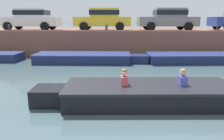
{
  "coord_description": "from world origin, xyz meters",
  "views": [
    {
      "loc": [
        -0.01,
        -1.44,
        2.46
      ],
      "look_at": [
        -0.23,
        4.47,
        1.08
      ],
      "focal_mm": 35.0,
      "sensor_mm": 36.0,
      "label": 1
    }
  ],
  "objects_px": {
    "boat_moored_east_navy": "(197,58)",
    "car_centre_grey": "(168,18)",
    "boat_moored_central_navy": "(88,58)",
    "mooring_bollard_east": "(217,28)",
    "motorboat_passing": "(141,94)",
    "mooring_bollard_mid": "(106,28)",
    "car_leftmost_white": "(31,18)",
    "car_left_inner_yellow": "(103,18)",
    "mooring_bollard_west": "(9,28)"
  },
  "relations": [
    {
      "from": "motorboat_passing",
      "to": "mooring_bollard_east",
      "type": "relative_size",
      "value": 13.6
    },
    {
      "from": "car_leftmost_white",
      "to": "mooring_bollard_east",
      "type": "distance_m",
      "value": 12.86
    },
    {
      "from": "boat_moored_east_navy",
      "to": "car_left_inner_yellow",
      "type": "relative_size",
      "value": 1.54
    },
    {
      "from": "car_leftmost_white",
      "to": "mooring_bollard_mid",
      "type": "relative_size",
      "value": 9.57
    },
    {
      "from": "boat_moored_central_navy",
      "to": "mooring_bollard_east",
      "type": "xyz_separation_m",
      "value": [
        8.11,
        1.99,
        1.65
      ]
    },
    {
      "from": "boat_moored_east_navy",
      "to": "car_leftmost_white",
      "type": "relative_size",
      "value": 1.46
    },
    {
      "from": "boat_moored_central_navy",
      "to": "mooring_bollard_mid",
      "type": "relative_size",
      "value": 14.69
    },
    {
      "from": "boat_moored_central_navy",
      "to": "car_left_inner_yellow",
      "type": "height_order",
      "value": "car_left_inner_yellow"
    },
    {
      "from": "boat_moored_east_navy",
      "to": "mooring_bollard_west",
      "type": "relative_size",
      "value": 13.99
    },
    {
      "from": "car_centre_grey",
      "to": "mooring_bollard_mid",
      "type": "relative_size",
      "value": 9.45
    },
    {
      "from": "boat_moored_east_navy",
      "to": "car_left_inner_yellow",
      "type": "height_order",
      "value": "car_left_inner_yellow"
    },
    {
      "from": "boat_moored_east_navy",
      "to": "car_centre_grey",
      "type": "distance_m",
      "value": 4.28
    },
    {
      "from": "car_leftmost_white",
      "to": "mooring_bollard_west",
      "type": "height_order",
      "value": "car_leftmost_white"
    },
    {
      "from": "car_leftmost_white",
      "to": "mooring_bollard_west",
      "type": "relative_size",
      "value": 9.57
    },
    {
      "from": "mooring_bollard_east",
      "to": "boat_moored_east_navy",
      "type": "bearing_deg",
      "value": -134.69
    },
    {
      "from": "motorboat_passing",
      "to": "mooring_bollard_east",
      "type": "height_order",
      "value": "mooring_bollard_east"
    },
    {
      "from": "mooring_bollard_west",
      "to": "car_centre_grey",
      "type": "bearing_deg",
      "value": 8.93
    },
    {
      "from": "motorboat_passing",
      "to": "car_centre_grey",
      "type": "relative_size",
      "value": 1.44
    },
    {
      "from": "car_left_inner_yellow",
      "to": "car_centre_grey",
      "type": "distance_m",
      "value": 4.62
    },
    {
      "from": "car_leftmost_white",
      "to": "car_centre_grey",
      "type": "xyz_separation_m",
      "value": [
        9.92,
        0.0,
        -0.0
      ]
    },
    {
      "from": "car_centre_grey",
      "to": "mooring_bollard_mid",
      "type": "height_order",
      "value": "car_centre_grey"
    },
    {
      "from": "motorboat_passing",
      "to": "car_leftmost_white",
      "type": "height_order",
      "value": "car_leftmost_white"
    },
    {
      "from": "car_left_inner_yellow",
      "to": "mooring_bollard_mid",
      "type": "distance_m",
      "value": 1.82
    },
    {
      "from": "boat_moored_east_navy",
      "to": "mooring_bollard_west",
      "type": "height_order",
      "value": "mooring_bollard_west"
    },
    {
      "from": "boat_moored_east_navy",
      "to": "car_leftmost_white",
      "type": "distance_m",
      "value": 11.73
    },
    {
      "from": "boat_moored_central_navy",
      "to": "mooring_bollard_mid",
      "type": "xyz_separation_m",
      "value": [
        0.99,
        1.99,
        1.65
      ]
    },
    {
      "from": "boat_moored_central_navy",
      "to": "car_left_inner_yellow",
      "type": "xyz_separation_m",
      "value": [
        0.67,
        3.68,
        2.26
      ]
    },
    {
      "from": "boat_moored_east_navy",
      "to": "motorboat_passing",
      "type": "relative_size",
      "value": 1.03
    },
    {
      "from": "car_leftmost_white",
      "to": "car_left_inner_yellow",
      "type": "relative_size",
      "value": 1.06
    },
    {
      "from": "motorboat_passing",
      "to": "mooring_bollard_mid",
      "type": "distance_m",
      "value": 8.59
    },
    {
      "from": "car_leftmost_white",
      "to": "car_left_inner_yellow",
      "type": "xyz_separation_m",
      "value": [
        5.3,
        0.0,
        -0.0
      ]
    },
    {
      "from": "mooring_bollard_west",
      "to": "mooring_bollard_mid",
      "type": "height_order",
      "value": "same"
    },
    {
      "from": "motorboat_passing",
      "to": "car_leftmost_white",
      "type": "bearing_deg",
      "value": 125.58
    },
    {
      "from": "car_leftmost_white",
      "to": "car_centre_grey",
      "type": "relative_size",
      "value": 1.01
    },
    {
      "from": "boat_moored_central_navy",
      "to": "motorboat_passing",
      "type": "distance_m",
      "value": 6.79
    },
    {
      "from": "car_centre_grey",
      "to": "mooring_bollard_west",
      "type": "distance_m",
      "value": 10.93
    },
    {
      "from": "mooring_bollard_west",
      "to": "car_left_inner_yellow",
      "type": "bearing_deg",
      "value": 15.35
    },
    {
      "from": "boat_moored_central_navy",
      "to": "car_centre_grey",
      "type": "relative_size",
      "value": 1.56
    },
    {
      "from": "motorboat_passing",
      "to": "mooring_bollard_mid",
      "type": "xyz_separation_m",
      "value": [
        -1.53,
        8.3,
        1.62
      ]
    },
    {
      "from": "boat_moored_central_navy",
      "to": "mooring_bollard_east",
      "type": "height_order",
      "value": "mooring_bollard_east"
    },
    {
      "from": "car_leftmost_white",
      "to": "mooring_bollard_mid",
      "type": "bearing_deg",
      "value": -16.75
    },
    {
      "from": "motorboat_passing",
      "to": "mooring_bollard_mid",
      "type": "height_order",
      "value": "mooring_bollard_mid"
    },
    {
      "from": "boat_moored_east_navy",
      "to": "car_centre_grey",
      "type": "xyz_separation_m",
      "value": [
        -1.05,
        3.48,
        2.26
      ]
    },
    {
      "from": "mooring_bollard_east",
      "to": "boat_moored_central_navy",
      "type": "bearing_deg",
      "value": -166.22
    },
    {
      "from": "car_left_inner_yellow",
      "to": "mooring_bollard_west",
      "type": "height_order",
      "value": "car_left_inner_yellow"
    },
    {
      "from": "car_centre_grey",
      "to": "mooring_bollard_west",
      "type": "height_order",
      "value": "car_centre_grey"
    },
    {
      "from": "car_left_inner_yellow",
      "to": "car_centre_grey",
      "type": "relative_size",
      "value": 0.96
    },
    {
      "from": "mooring_bollard_west",
      "to": "car_leftmost_white",
      "type": "bearing_deg",
      "value": 63.11
    },
    {
      "from": "boat_moored_east_navy",
      "to": "motorboat_passing",
      "type": "bearing_deg",
      "value": -120.43
    },
    {
      "from": "car_left_inner_yellow",
      "to": "mooring_bollard_west",
      "type": "xyz_separation_m",
      "value": [
        -6.16,
        -1.69,
        -0.61
      ]
    }
  ]
}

